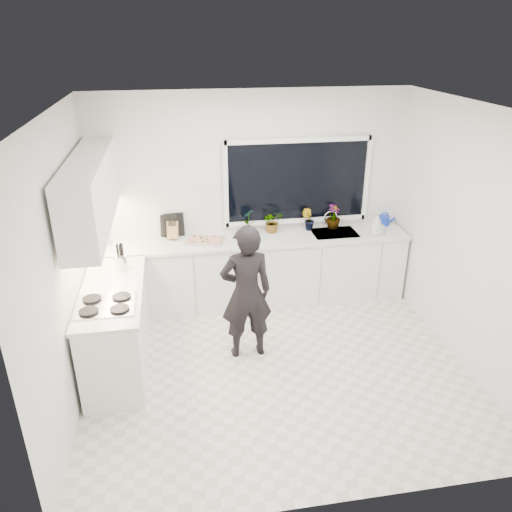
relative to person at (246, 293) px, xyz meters
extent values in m
cube|color=beige|center=(0.29, -0.31, -0.78)|extent=(4.00, 3.50, 0.02)
cube|color=white|center=(0.29, 1.45, 0.58)|extent=(4.00, 0.02, 2.70)
cube|color=white|center=(-1.72, -0.31, 0.58)|extent=(0.02, 3.50, 2.70)
cube|color=white|center=(2.30, -0.31, 0.58)|extent=(0.02, 3.50, 2.70)
cube|color=white|center=(0.29, -0.31, 1.94)|extent=(4.00, 3.50, 0.02)
cube|color=black|center=(0.89, 1.41, 0.78)|extent=(1.80, 0.02, 1.00)
cube|color=white|center=(0.29, 1.14, -0.33)|extent=(3.92, 0.58, 0.88)
cube|color=white|center=(-1.38, 0.04, -0.33)|extent=(0.58, 1.60, 0.88)
cube|color=silver|center=(0.29, 1.13, 0.13)|extent=(3.94, 0.62, 0.04)
cube|color=silver|center=(-1.38, 0.04, 0.13)|extent=(0.62, 1.60, 0.04)
cube|color=white|center=(-1.50, 0.39, 1.08)|extent=(0.34, 2.10, 0.70)
cube|color=silver|center=(1.34, 1.14, 0.10)|extent=(0.58, 0.42, 0.14)
cylinder|color=silver|center=(1.34, 1.34, 0.26)|extent=(0.03, 0.03, 0.22)
cube|color=black|center=(-1.40, -0.31, 0.17)|extent=(0.56, 0.48, 0.03)
imported|color=black|center=(0.00, 0.00, 0.00)|extent=(0.58, 0.40, 1.54)
cube|color=#B5B5BA|center=(-0.35, 1.11, 0.17)|extent=(0.51, 0.43, 0.03)
cube|color=#B51D18|center=(-0.35, 1.11, 0.18)|extent=(0.46, 0.38, 0.01)
cylinder|color=#1331B5|center=(2.08, 1.30, 0.22)|extent=(0.16, 0.16, 0.13)
cylinder|color=white|center=(-1.56, 1.24, 0.28)|extent=(0.11, 0.11, 0.26)
cube|color=#976946|center=(-0.74, 1.28, 0.26)|extent=(0.14, 0.12, 0.22)
cylinder|color=silver|center=(-1.31, 0.49, 0.23)|extent=(0.17, 0.17, 0.16)
cube|color=black|center=(-0.78, 1.38, 0.29)|extent=(0.22, 0.06, 0.28)
cube|color=black|center=(-0.71, 1.38, 0.30)|extent=(0.25, 0.04, 0.30)
imported|color=#26662D|center=(0.23, 1.30, 0.32)|extent=(0.21, 0.21, 0.33)
imported|color=#26662D|center=(0.54, 1.30, 0.30)|extent=(0.31, 0.28, 0.29)
imported|color=#26662D|center=(1.02, 1.30, 0.29)|extent=(0.19, 0.18, 0.28)
imported|color=#26662D|center=(1.36, 1.30, 0.32)|extent=(0.26, 0.26, 0.33)
imported|color=#D8BF66|center=(1.83, 0.99, 0.30)|extent=(0.16, 0.16, 0.30)
imported|color=#D8BF66|center=(1.89, 0.99, 0.25)|extent=(0.11, 0.11, 0.19)
camera|label=1|loc=(-0.68, -4.63, 2.56)|focal=35.00mm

